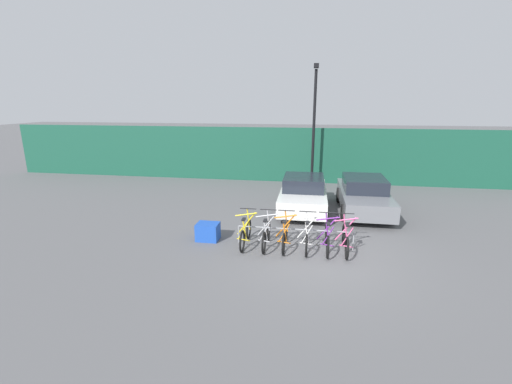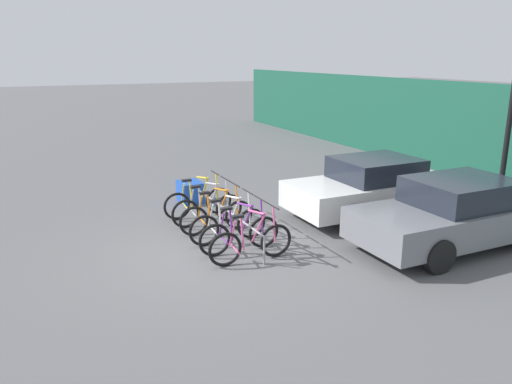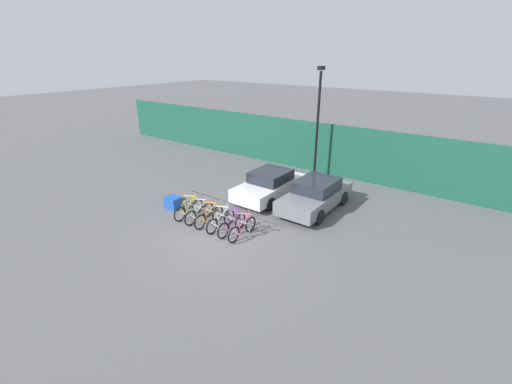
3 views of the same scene
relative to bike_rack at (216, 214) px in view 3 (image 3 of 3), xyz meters
name	(u,v)px [view 3 (image 3 of 3)]	position (x,y,z in m)	size (l,w,h in m)	color
ground_plane	(220,237)	(0.77, -0.68, -0.48)	(120.00, 120.00, 0.00)	#59595B
hoarding_wall	(328,149)	(0.77, 8.82, 1.00)	(36.00, 0.16, 2.96)	#19513D
bike_rack	(216,214)	(0.00, 0.00, 0.00)	(3.54, 0.04, 0.57)	gray
bicycle_yellow	(189,209)	(-1.50, -0.15, -0.11)	(0.68, 1.71, 1.05)	black
bicycle_silver	(199,213)	(-0.85, -0.15, -0.11)	(0.68, 1.71, 1.05)	black
bicycle_orange	(209,216)	(-0.28, -0.15, -0.11)	(0.68, 1.71, 1.05)	black
bicycle_white	(221,221)	(0.37, -0.15, -0.11)	(0.68, 1.71, 1.05)	black
bicycle_purple	(232,225)	(0.97, -0.15, -0.11)	(0.68, 1.71, 1.05)	black
bicycle_pink	(242,228)	(1.50, -0.15, -0.11)	(0.68, 1.71, 1.05)	black
car_white	(270,185)	(0.14, 3.70, 0.21)	(1.91, 4.10, 1.40)	silver
car_grey	(316,195)	(2.54, 3.93, 0.21)	(1.91, 4.32, 1.40)	slate
lamp_post	(318,118)	(0.47, 7.83, 2.91)	(0.24, 0.44, 6.08)	black
cargo_crate	(173,202)	(-2.77, 0.06, -0.21)	(0.70, 0.56, 0.55)	blue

